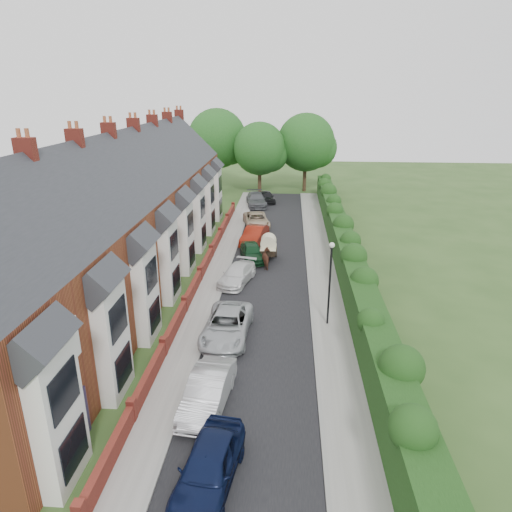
{
  "coord_description": "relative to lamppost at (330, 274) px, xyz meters",
  "views": [
    {
      "loc": [
        0.95,
        -20.18,
        13.13
      ],
      "look_at": [
        -1.24,
        9.57,
        2.2
      ],
      "focal_mm": 32.0,
      "sensor_mm": 36.0,
      "label": 1
    }
  ],
  "objects": [
    {
      "name": "car_beige",
      "position": [
        -5.67,
        20.22,
        -2.6
      ],
      "size": [
        3.3,
        5.4,
        1.4
      ],
      "primitive_type": "imported",
      "rotation": [
        0.0,
        0.0,
        0.21
      ],
      "color": "tan",
      "rests_on": "ground"
    },
    {
      "name": "lamppost",
      "position": [
        0.0,
        0.0,
        0.0
      ],
      "size": [
        0.32,
        0.32,
        5.16
      ],
      "color": "black",
      "rests_on": "ground"
    },
    {
      "name": "kerb_hedge_side",
      "position": [
        -0.85,
        7.0,
        -3.23
      ],
      "size": [
        0.18,
        58.0,
        0.13
      ],
      "primitive_type": "cube",
      "color": "gray",
      "rests_on": "ground"
    },
    {
      "name": "car_black",
      "position": [
        -5.17,
        31.0,
        -2.62
      ],
      "size": [
        2.52,
        4.23,
        1.35
      ],
      "primitive_type": "imported",
      "rotation": [
        0.0,
        0.0,
        0.25
      ],
      "color": "black",
      "rests_on": "ground"
    },
    {
      "name": "garden_wall_row",
      "position": [
        -8.75,
        6.0,
        -2.84
      ],
      "size": [
        0.35,
        40.35,
        1.1
      ],
      "color": "maroon",
      "rests_on": "ground"
    },
    {
      "name": "horse",
      "position": [
        -4.01,
        9.01,
        -2.57
      ],
      "size": [
        1.22,
        1.87,
        1.46
      ],
      "primitive_type": "imported",
      "rotation": [
        0.0,
        0.0,
        3.41
      ],
      "color": "#542D1E",
      "rests_on": "ground"
    },
    {
      "name": "tree_far_back",
      "position": [
        -11.99,
        39.08,
        3.32
      ],
      "size": [
        8.4,
        8.0,
        10.82
      ],
      "color": "#332316",
      "rests_on": "ground"
    },
    {
      "name": "ground",
      "position": [
        -3.4,
        -4.0,
        -3.3
      ],
      "size": [
        140.0,
        140.0,
        0.0
      ],
      "primitive_type": "plane",
      "color": "#2D4C1E",
      "rests_on": "ground"
    },
    {
      "name": "tree_far_left",
      "position": [
        -6.05,
        36.08,
        2.41
      ],
      "size": [
        7.14,
        6.8,
        9.29
      ],
      "color": "#332316",
      "rests_on": "ground"
    },
    {
      "name": "horse_cart",
      "position": [
        -4.01,
        10.88,
        -2.08
      ],
      "size": [
        1.33,
        2.94,
        2.12
      ],
      "color": "black",
      "rests_on": "ground"
    },
    {
      "name": "pavement_house_side",
      "position": [
        -7.75,
        7.0,
        -3.24
      ],
      "size": [
        1.7,
        58.0,
        0.12
      ],
      "primitive_type": "cube",
      "color": "gray",
      "rests_on": "ground"
    },
    {
      "name": "tree_far_right",
      "position": [
        -0.01,
        38.08,
        3.02
      ],
      "size": [
        7.98,
        7.6,
        10.31
      ],
      "color": "#332316",
      "rests_on": "ground"
    },
    {
      "name": "car_silver_a",
      "position": [
        -5.77,
        -7.77,
        -2.54
      ],
      "size": [
        2.07,
        4.76,
        1.52
      ],
      "primitive_type": "imported",
      "rotation": [
        0.0,
        0.0,
        -0.1
      ],
      "color": "#B9BABE",
      "rests_on": "ground"
    },
    {
      "name": "terrace_row",
      "position": [
        -14.27,
        5.98,
        1.18
      ],
      "size": [
        9.05,
        40.5,
        11.5
      ],
      "color": "brown",
      "rests_on": "ground"
    },
    {
      "name": "car_navy",
      "position": [
        -5.0,
        -11.95,
        -2.51
      ],
      "size": [
        2.46,
        4.82,
        1.57
      ],
      "primitive_type": "imported",
      "rotation": [
        0.0,
        0.0,
        -0.13
      ],
      "color": "#0B1333",
      "rests_on": "ground"
    },
    {
      "name": "car_green",
      "position": [
        -5.32,
        10.56,
        -2.6
      ],
      "size": [
        2.55,
        4.37,
        1.4
      ],
      "primitive_type": "imported",
      "rotation": [
        0.0,
        0.0,
        0.23
      ],
      "color": "#11381C",
      "rests_on": "ground"
    },
    {
      "name": "kerb_house_side",
      "position": [
        -6.95,
        7.0,
        -3.23
      ],
      "size": [
        0.18,
        58.0,
        0.13
      ],
      "primitive_type": "cube",
      "color": "gray",
      "rests_on": "ground"
    },
    {
      "name": "pavement_hedge_side",
      "position": [
        0.2,
        7.0,
        -3.24
      ],
      "size": [
        2.2,
        58.0,
        0.12
      ],
      "primitive_type": "cube",
      "color": "gray",
      "rests_on": "ground"
    },
    {
      "name": "road",
      "position": [
        -3.9,
        7.0,
        -3.29
      ],
      "size": [
        6.0,
        58.0,
        0.02
      ],
      "primitive_type": "cube",
      "color": "black",
      "rests_on": "ground"
    },
    {
      "name": "hedge",
      "position": [
        2.0,
        7.0,
        -1.7
      ],
      "size": [
        2.1,
        58.0,
        2.85
      ],
      "color": "black",
      "rests_on": "ground"
    },
    {
      "name": "car_grey",
      "position": [
        -6.33,
        29.0,
        -2.53
      ],
      "size": [
        3.0,
        5.58,
        1.54
      ],
      "primitive_type": "imported",
      "rotation": [
        0.0,
        0.0,
        0.17
      ],
      "color": "#53555A",
      "rests_on": "ground"
    },
    {
      "name": "car_white",
      "position": [
        -6.03,
        5.88,
        -2.66
      ],
      "size": [
        2.84,
        4.73,
        1.28
      ],
      "primitive_type": "imported",
      "rotation": [
        0.0,
        0.0,
        -0.25
      ],
      "color": "silver",
      "rests_on": "ground"
    },
    {
      "name": "car_silver_b",
      "position": [
        -5.72,
        -1.82,
        -2.55
      ],
      "size": [
        2.68,
        5.44,
        1.49
      ],
      "primitive_type": "imported",
      "rotation": [
        0.0,
        0.0,
        -0.04
      ],
      "color": "#B4B8BC",
      "rests_on": "ground"
    },
    {
      "name": "car_red",
      "position": [
        -5.46,
        14.95,
        -2.53
      ],
      "size": [
        2.51,
        4.88,
        1.53
      ],
      "primitive_type": "imported",
      "rotation": [
        0.0,
        0.0,
        -0.2
      ],
      "color": "maroon",
      "rests_on": "ground"
    }
  ]
}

